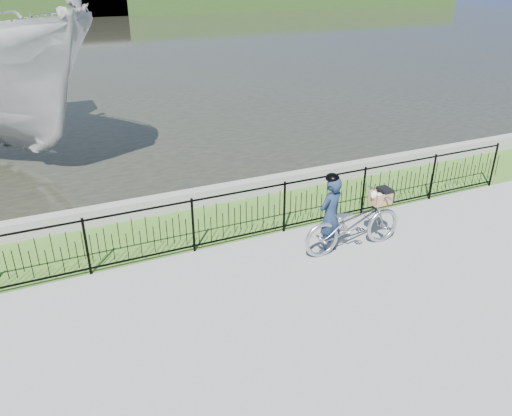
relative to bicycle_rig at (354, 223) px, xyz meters
name	(u,v)px	position (x,y,z in m)	size (l,w,h in m)	color
ground	(275,280)	(-1.91, -0.40, -0.58)	(120.00, 120.00, 0.00)	gray
grass_strip	(223,220)	(-1.91, 2.20, -0.57)	(60.00, 2.00, 0.01)	#3F6B21
water	(72,46)	(-1.91, 32.60, -0.58)	(120.00, 120.00, 0.00)	#27281E
quay_wall	(208,196)	(-1.91, 3.20, -0.38)	(60.00, 0.30, 0.40)	gray
fence	(240,216)	(-1.91, 1.20, 0.00)	(14.00, 0.06, 1.15)	black
far_treeline	(44,3)	(-1.91, 59.60, 0.92)	(120.00, 6.00, 3.00)	#2B491C
far_building_right	(99,1)	(4.09, 58.10, 1.02)	(6.00, 3.00, 3.20)	#ADA18B
bicycle_rig	(354,223)	(0.00, 0.00, 0.00)	(2.17, 0.76, 1.21)	#AAAFB6
cyclist	(330,214)	(-0.49, 0.10, 0.24)	(0.67, 0.55, 1.65)	#16243E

